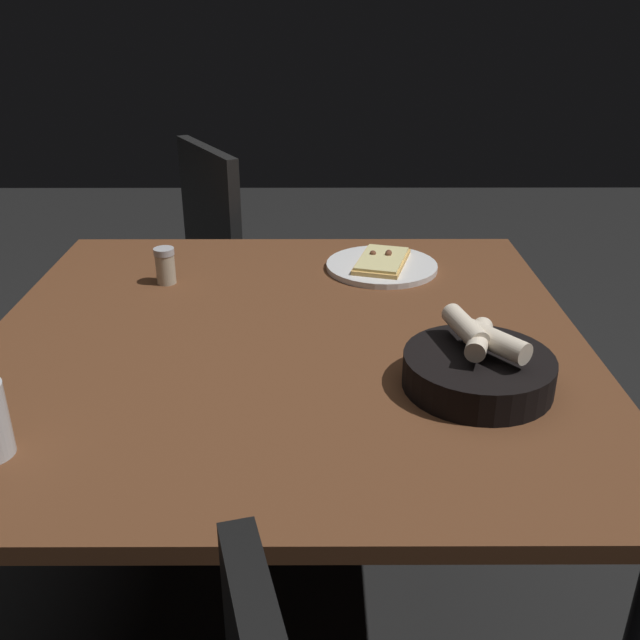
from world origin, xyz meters
name	(u,v)px	position (x,y,z in m)	size (l,w,h in m)	color
ground	(291,605)	(0.00, 0.00, 0.00)	(8.00, 8.00, 0.00)	black
dining_table	(285,357)	(0.00, 0.00, 0.68)	(1.18, 1.18, 0.73)	brown
pizza_plate	(382,265)	(-0.22, -0.36, 0.74)	(0.27, 0.27, 0.04)	white
bread_basket	(477,368)	(-0.34, 0.20, 0.77)	(0.26, 0.26, 0.12)	black
pepper_shaker	(165,268)	(0.29, -0.27, 0.77)	(0.05, 0.05, 0.08)	#BFB299
chair_near	(181,277)	(0.37, -0.84, 0.52)	(0.60, 0.60, 0.93)	black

